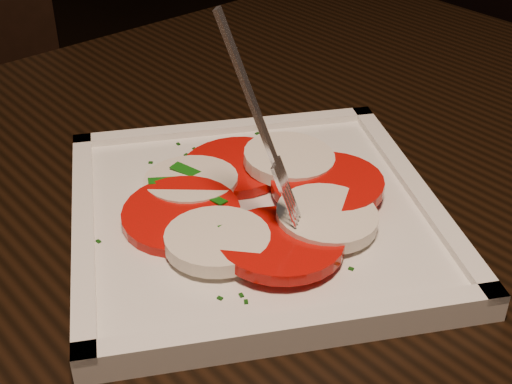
% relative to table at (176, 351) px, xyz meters
% --- Properties ---
extents(table, '(1.27, 0.91, 0.75)m').
position_rel_table_xyz_m(table, '(0.00, 0.00, 0.00)').
color(table, black).
rests_on(table, ground).
extents(plate, '(0.35, 0.35, 0.01)m').
position_rel_table_xyz_m(plate, '(0.07, -0.01, 0.11)').
color(plate, white).
rests_on(plate, table).
extents(caprese_salad, '(0.22, 0.22, 0.02)m').
position_rel_table_xyz_m(caprese_salad, '(0.07, -0.01, 0.12)').
color(caprese_salad, '#C60504').
rests_on(caprese_salad, plate).
extents(fork, '(0.05, 0.06, 0.15)m').
position_rel_table_xyz_m(fork, '(0.05, -0.03, 0.20)').
color(fork, white).
rests_on(fork, caprese_salad).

